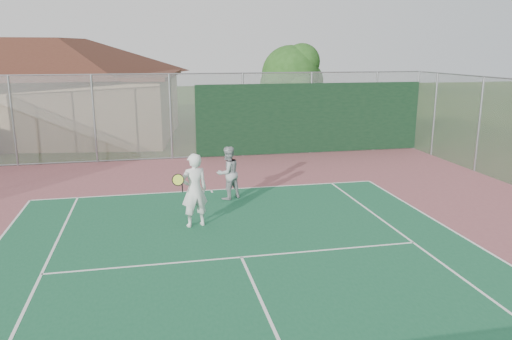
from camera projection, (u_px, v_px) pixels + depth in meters
The scene contains 6 objects.
back_fence at pixel (245, 117), 21.00m from camera, with size 20.08×0.11×3.53m.
side_fence_right at pixel (479, 125), 18.31m from camera, with size 0.08×9.00×3.50m.
clubhouse at pixel (45, 78), 25.27m from camera, with size 14.92×11.02×5.95m.
tree at pixel (292, 76), 25.06m from camera, with size 3.41×3.23×4.76m.
player_white_front at pixel (194, 191), 12.63m from camera, with size 0.98×0.75×1.90m.
player_grey_back at pixel (228, 174), 15.02m from camera, with size 0.98×0.91×1.61m.
Camera 1 is at (-1.78, -3.60, 4.44)m, focal length 35.00 mm.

